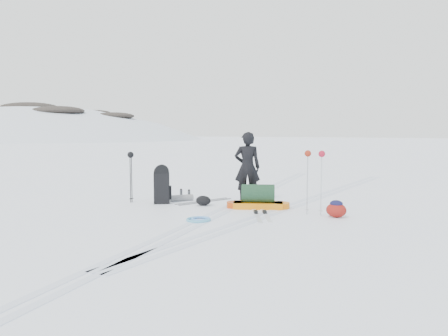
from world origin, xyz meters
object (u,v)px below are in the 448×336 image
Objects in this scene: skier at (247,167)px; expedition_rucksack at (164,185)px; pulk_sled at (258,199)px; ski_poles_black at (131,161)px.

skier is 1.75× the size of expedition_rucksack.
ski_poles_black is (-3.25, -0.58, 0.85)m from pulk_sled.
expedition_rucksack is 0.79× the size of ski_poles_black.
skier is 2.98m from ski_poles_black.
pulk_sled is (0.55, -0.66, -0.68)m from skier.
ski_poles_black is at bearing 0.28° from skier.
ski_poles_black is (-2.70, -1.24, 0.16)m from skier.
expedition_rucksack is at bearing 39.72° from ski_poles_black.
pulk_sled is at bearing -22.76° from expedition_rucksack.
ski_poles_black reaches higher than pulk_sled.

